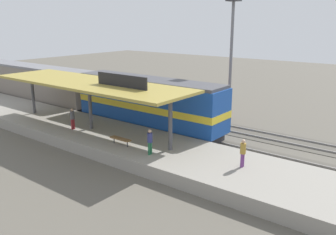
# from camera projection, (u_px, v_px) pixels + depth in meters

# --- Properties ---
(ground_plane) EXTENTS (120.00, 120.00, 0.00)m
(ground_plane) POSITION_uv_depth(u_px,v_px,m) (145.00, 121.00, 33.93)
(ground_plane) COLOR #5B564C
(track_near) EXTENTS (3.20, 110.00, 0.16)m
(track_near) POSITION_uv_depth(u_px,v_px,m) (131.00, 126.00, 32.39)
(track_near) COLOR #4E4941
(track_near) RESTS_ON ground
(track_far) EXTENTS (3.20, 110.00, 0.16)m
(track_far) POSITION_uv_depth(u_px,v_px,m) (162.00, 115.00, 35.91)
(track_far) COLOR #4E4941
(track_far) RESTS_ON ground
(platform) EXTENTS (6.00, 44.00, 0.90)m
(platform) POSITION_uv_depth(u_px,v_px,m) (92.00, 134.00, 28.76)
(platform) COLOR gray
(platform) RESTS_ON ground
(station_canopy) EXTENTS (5.20, 18.00, 4.70)m
(station_canopy) POSITION_uv_depth(u_px,v_px,m) (90.00, 84.00, 27.63)
(station_canopy) COLOR #47474C
(station_canopy) RESTS_ON platform
(platform_bench) EXTENTS (0.44, 1.70, 0.50)m
(platform_bench) POSITION_uv_depth(u_px,v_px,m) (120.00, 139.00, 24.69)
(platform_bench) COLOR #333338
(platform_bench) RESTS_ON platform
(locomotive) EXTENTS (2.93, 14.43, 4.44)m
(locomotive) POSITION_uv_depth(u_px,v_px,m) (148.00, 104.00, 30.51)
(locomotive) COLOR #28282D
(locomotive) RESTS_ON track_near
(passenger_carriage_single) EXTENTS (2.90, 20.00, 4.24)m
(passenger_carriage_single) POSITION_uv_depth(u_px,v_px,m) (30.00, 83.00, 41.11)
(passenger_carriage_single) COLOR #28282D
(passenger_carriage_single) RESTS_ON track_near
(freight_car) EXTENTS (2.80, 12.00, 3.54)m
(freight_car) POSITION_uv_depth(u_px,v_px,m) (154.00, 95.00, 36.00)
(freight_car) COLOR #28282D
(freight_car) RESTS_ON track_far
(light_mast) EXTENTS (1.10, 1.10, 11.70)m
(light_mast) POSITION_uv_depth(u_px,v_px,m) (232.00, 31.00, 32.75)
(light_mast) COLOR slate
(light_mast) RESTS_ON ground
(person_waiting) EXTENTS (0.34, 0.34, 1.71)m
(person_waiting) POSITION_uv_depth(u_px,v_px,m) (243.00, 152.00, 20.87)
(person_waiting) COLOR #663375
(person_waiting) RESTS_ON platform
(person_walking) EXTENTS (0.34, 0.34, 1.71)m
(person_walking) POSITION_uv_depth(u_px,v_px,m) (72.00, 118.00, 28.19)
(person_walking) COLOR maroon
(person_walking) RESTS_ON platform
(person_boarding) EXTENTS (0.34, 0.34, 1.71)m
(person_boarding) POSITION_uv_depth(u_px,v_px,m) (150.00, 141.00, 22.80)
(person_boarding) COLOR #23603D
(person_boarding) RESTS_ON platform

